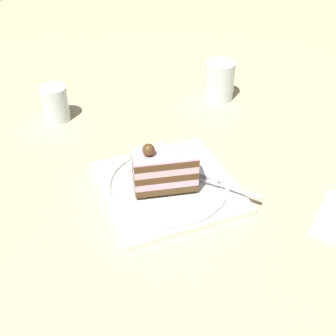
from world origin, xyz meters
TOP-DOWN VIEW (x-y plane):
  - ground_plane at (0.00, 0.00)m, footprint 2.40×2.40m
  - dessert_plate at (0.02, -0.01)m, footprint 0.23×0.23m
  - cake_slice at (0.01, -0.01)m, footprint 0.11×0.07m
  - whipped_cream_dollop at (0.03, 0.07)m, footprint 0.03×0.03m
  - fork at (0.10, -0.05)m, footprint 0.09×0.10m
  - drink_glass_near at (-0.13, 0.30)m, footprint 0.06×0.06m
  - drink_glass_far at (0.24, 0.27)m, footprint 0.07×0.07m

SIDE VIEW (x-z plane):
  - ground_plane at x=0.00m, z-range 0.00..0.00m
  - dessert_plate at x=0.02m, z-range 0.00..0.02m
  - fork at x=0.10m, z-range 0.02..0.02m
  - whipped_cream_dollop at x=0.03m, z-range 0.02..0.05m
  - drink_glass_near at x=-0.13m, z-range 0.00..0.07m
  - drink_glass_far at x=0.24m, z-range 0.00..0.09m
  - cake_slice at x=0.01m, z-range 0.01..0.10m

